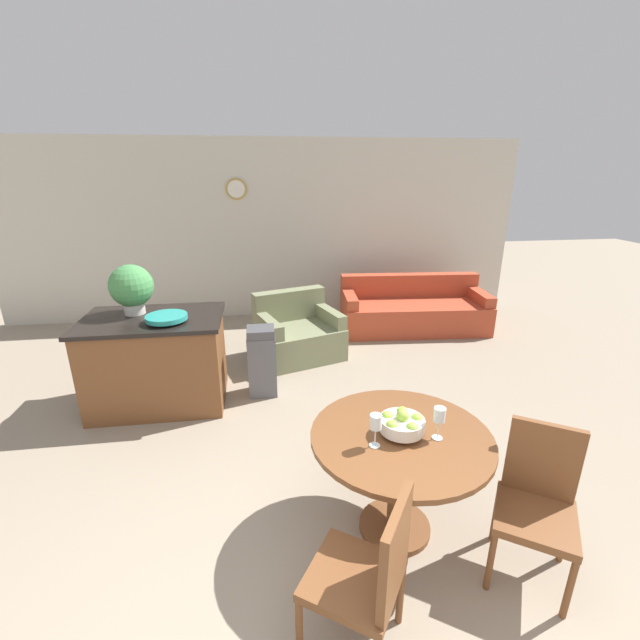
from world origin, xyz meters
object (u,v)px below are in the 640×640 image
teal_bowl (167,318)px  dining_table (400,457)px  dining_chair_near_right (538,497)px  armchair (298,335)px  dining_chair_near_left (369,572)px  fruit_bowl (402,423)px  couch (413,311)px  kitchen_island (158,361)px  trash_bin (262,361)px  wine_glass_left (376,423)px  wine_glass_right (439,416)px  potted_plant (131,287)px

teal_bowl → dining_table: bearing=-46.6°
dining_chair_near_right → armchair: 3.44m
dining_chair_near_left → dining_chair_near_right: 1.11m
fruit_bowl → couch: fruit_bowl is taller
kitchen_island → trash_bin: (1.02, 0.04, -0.10)m
wine_glass_left → dining_table: bearing=25.2°
teal_bowl → trash_bin: 1.06m
dining_table → wine_glass_right: (0.20, -0.07, 0.32)m
fruit_bowl → teal_bowl: 2.44m
dining_chair_near_left → kitchen_island: bearing=63.0°
wine_glass_left → potted_plant: 2.85m
dining_chair_near_left → wine_glass_right: (0.57, 0.63, 0.39)m
kitchen_island → teal_bowl: (0.17, -0.15, 0.50)m
wine_glass_right → teal_bowl: bearing=135.5°
trash_bin → couch: couch is taller
dining_chair_near_left → potted_plant: 3.30m
trash_bin → teal_bowl: bearing=-166.8°
dining_chair_near_right → couch: size_ratio=0.43×
kitchen_island → potted_plant: potted_plant is taller
teal_bowl → couch: bearing=31.0°
fruit_bowl → potted_plant: bearing=134.5°
dining_table → wine_glass_left: bearing=-154.8°
wine_glass_right → fruit_bowl: bearing=160.4°
dining_table → trash_bin: size_ratio=1.51×
wine_glass_left → potted_plant: bearing=130.4°
potted_plant → couch: (3.45, 1.56, -0.91)m
dining_table → potted_plant: size_ratio=2.28×
dining_table → couch: bearing=68.7°
dining_chair_near_left → dining_chair_near_right: (1.07, 0.33, 0.00)m
armchair → fruit_bowl: bearing=-101.1°
fruit_bowl → wine_glass_left: 0.22m
trash_bin → wine_glass_right: bearing=-63.4°
wine_glass_left → potted_plant: (-1.84, 2.16, 0.30)m
kitchen_island → potted_plant: size_ratio=2.71×
dining_table → fruit_bowl: fruit_bowl is taller
fruit_bowl → wine_glass_right: bearing=-19.6°
teal_bowl → trash_bin: bearing=13.2°
armchair → trash_bin: bearing=-134.7°
dining_chair_near_left → trash_bin: dining_chair_near_left is taller
dining_table → wine_glass_right: wine_glass_right is taller
dining_chair_near_left → wine_glass_left: size_ratio=4.41×
dining_table → wine_glass_left: (-0.19, -0.09, 0.32)m
potted_plant → teal_bowl: bearing=-40.2°
wine_glass_left → teal_bowl: 2.38m
dining_table → potted_plant: (-2.03, 2.07, 0.61)m
fruit_bowl → wine_glass_right: 0.22m
kitchen_island → teal_bowl: 0.55m
teal_bowl → potted_plant: size_ratio=0.78×
couch → armchair: 1.92m
wine_glass_right → dining_table: bearing=160.5°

